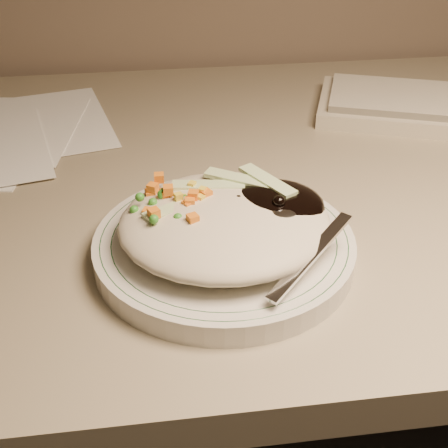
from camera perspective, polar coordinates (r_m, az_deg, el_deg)
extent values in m
cube|color=gray|center=(0.75, 3.69, 3.82)|extent=(1.40, 0.70, 0.04)
cylinder|color=silver|center=(0.58, 0.00, -2.14)|extent=(0.24, 0.24, 0.02)
torus|color=#144723|center=(0.57, 0.00, -1.33)|extent=(0.23, 0.23, 0.00)
torus|color=#144723|center=(0.57, 0.00, -1.33)|extent=(0.21, 0.21, 0.00)
ellipsoid|color=beige|center=(0.56, 0.07, 0.08)|extent=(0.19, 0.18, 0.04)
ellipsoid|color=black|center=(0.58, 4.31, 1.62)|extent=(0.10, 0.09, 0.03)
ellipsoid|color=orange|center=(0.57, -4.68, 1.00)|extent=(0.08, 0.08, 0.02)
sphere|color=black|center=(0.57, 1.33, 2.12)|extent=(0.01, 0.01, 0.01)
sphere|color=black|center=(0.58, 4.08, 2.63)|extent=(0.01, 0.01, 0.01)
sphere|color=black|center=(0.57, 6.47, 2.75)|extent=(0.01, 0.01, 0.01)
sphere|color=black|center=(0.58, 5.49, 2.88)|extent=(0.01, 0.01, 0.01)
sphere|color=black|center=(0.55, 5.04, 2.01)|extent=(0.01, 0.01, 0.01)
sphere|color=black|center=(0.57, 3.98, 2.24)|extent=(0.01, 0.01, 0.01)
sphere|color=black|center=(0.58, 4.86, 2.85)|extent=(0.01, 0.01, 0.01)
cube|color=orange|center=(0.57, -5.13, 3.12)|extent=(0.01, 0.01, 0.01)
cube|color=orange|center=(0.55, -3.35, 1.15)|extent=(0.01, 0.01, 0.01)
cube|color=orange|center=(0.58, -6.53, 3.30)|extent=(0.01, 0.01, 0.01)
cube|color=orange|center=(0.56, -2.82, 2.65)|extent=(0.01, 0.01, 0.01)
cube|color=orange|center=(0.55, -3.13, 2.02)|extent=(0.01, 0.01, 0.01)
cube|color=orange|center=(0.59, -6.70, 2.82)|extent=(0.01, 0.01, 0.01)
cube|color=orange|center=(0.57, -5.36, 2.80)|extent=(0.01, 0.01, 0.01)
cube|color=orange|center=(0.56, -3.30, 1.72)|extent=(0.01, 0.01, 0.01)
cube|color=orange|center=(0.57, -1.65, 2.73)|extent=(0.01, 0.01, 0.01)
cube|color=orange|center=(0.59, -5.96, 4.24)|extent=(0.01, 0.01, 0.01)
cube|color=orange|center=(0.54, -6.43, 1.01)|extent=(0.01, 0.01, 0.01)
cube|color=orange|center=(0.53, -2.87, 0.46)|extent=(0.01, 0.01, 0.01)
cube|color=orange|center=(0.56, -6.94, 1.01)|extent=(0.01, 0.01, 0.01)
cube|color=orange|center=(0.58, -6.62, 2.62)|extent=(0.01, 0.01, 0.01)
sphere|color=#388C28|center=(0.57, -3.25, 2.09)|extent=(0.01, 0.01, 0.01)
sphere|color=#388C28|center=(0.53, -6.43, 0.43)|extent=(0.01, 0.01, 0.01)
sphere|color=#388C28|center=(0.56, -6.53, 1.97)|extent=(0.01, 0.01, 0.01)
sphere|color=#388C28|center=(0.56, -7.72, 2.45)|extent=(0.01, 0.01, 0.01)
sphere|color=#388C28|center=(0.57, -3.58, 2.30)|extent=(0.01, 0.01, 0.01)
sphere|color=#388C28|center=(0.55, -2.61, 0.31)|extent=(0.01, 0.01, 0.01)
sphere|color=#388C28|center=(0.56, -4.73, 1.47)|extent=(0.01, 0.01, 0.01)
sphere|color=#388C28|center=(0.55, -5.31, 0.30)|extent=(0.01, 0.01, 0.01)
sphere|color=#388C28|center=(0.56, -8.22, 1.29)|extent=(0.01, 0.01, 0.01)
sphere|color=#388C28|center=(0.57, -5.49, 2.92)|extent=(0.01, 0.01, 0.01)
sphere|color=#388C28|center=(0.57, -5.71, 2.72)|extent=(0.01, 0.01, 0.01)
sphere|color=#388C28|center=(0.55, -6.40, 1.02)|extent=(0.01, 0.01, 0.01)
sphere|color=#388C28|center=(0.54, -4.24, 0.57)|extent=(0.01, 0.01, 0.01)
sphere|color=#388C28|center=(0.59, -1.43, 3.19)|extent=(0.01, 0.01, 0.01)
cube|color=yellow|center=(0.57, -3.71, 2.30)|extent=(0.01, 0.01, 0.01)
cube|color=yellow|center=(0.56, -2.16, 2.31)|extent=(0.01, 0.01, 0.01)
cube|color=yellow|center=(0.57, -4.81, 2.34)|extent=(0.01, 0.01, 0.01)
cube|color=yellow|center=(0.56, -4.19, 2.50)|extent=(0.01, 0.01, 0.01)
cube|color=yellow|center=(0.56, -4.71, 1.36)|extent=(0.01, 0.01, 0.01)
cube|color=yellow|center=(0.57, -1.99, 3.03)|extent=(0.01, 0.01, 0.01)
cube|color=yellow|center=(0.58, -2.94, 3.54)|extent=(0.01, 0.01, 0.01)
cube|color=yellow|center=(0.56, -3.74, 1.36)|extent=(0.01, 0.01, 0.01)
cube|color=#B2D18C|center=(0.58, -1.44, 3.54)|extent=(0.07, 0.02, 0.00)
cube|color=#B2D18C|center=(0.59, 1.41, 4.14)|extent=(0.07, 0.05, 0.00)
cube|color=#B2D18C|center=(0.56, -4.16, 1.61)|extent=(0.07, 0.05, 0.00)
cube|color=#B2D18C|center=(0.58, 3.99, 3.99)|extent=(0.05, 0.07, 0.00)
ellipsoid|color=silver|center=(0.55, 5.10, 1.15)|extent=(0.06, 0.06, 0.01)
cube|color=silver|center=(0.52, 7.95, -2.90)|extent=(0.09, 0.09, 0.03)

